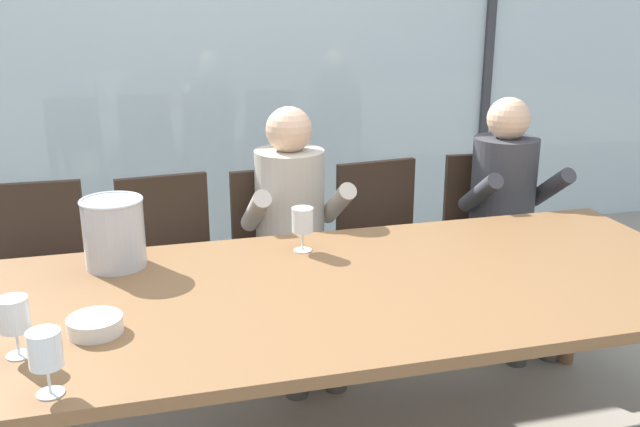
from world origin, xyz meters
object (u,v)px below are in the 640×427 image
Objects in this scene: chair_near_curtain at (37,269)px; chair_right_of_center at (384,238)px; person_beige_jumper at (295,222)px; wine_glass_by_left_taster at (14,316)px; chair_center at (280,249)px; wine_glass_near_bucket at (45,352)px; person_charcoal_jacket at (510,204)px; tasting_bowl at (95,325)px; ice_bucket_primary at (114,232)px; dining_table at (346,300)px; chair_left_of_center at (169,259)px; chair_near_window_right at (489,227)px; wine_glass_center_pour at (303,222)px.

chair_right_of_center is (1.63, -0.01, 0.00)m from chair_near_curtain.
person_beige_jumper reaches higher than wine_glass_by_left_taster.
wine_glass_near_bucket is at bearing -123.83° from chair_center.
wine_glass_by_left_taster is (0.10, -1.24, 0.33)m from chair_near_curtain.
person_charcoal_jacket is 7.42× the size of tasting_bowl.
dining_table is at bearing -26.74° from ice_bucket_primary.
tasting_bowl is (0.30, -1.15, 0.24)m from chair_near_curtain.
chair_right_of_center is (1.05, 0.02, 0.00)m from chair_left_of_center.
person_beige_jumper is at bearing 49.82° from tasting_bowl.
chair_near_curtain is 2.21m from chair_near_window_right.
tasting_bowl is (-0.83, -0.99, 0.06)m from person_beige_jumper.
ice_bucket_primary is at bearing 153.26° from dining_table.
person_beige_jumper reaches higher than wine_glass_center_pour.
wine_glass_near_bucket is (-2.02, -1.31, 0.16)m from person_charcoal_jacket.
wine_glass_by_left_taster is at bearing 113.86° from wine_glass_near_bucket.
wine_glass_near_bucket reaches higher than chair_near_window_right.
wine_glass_center_pour is (1.06, -0.63, 0.33)m from chair_near_curtain.
chair_near_curtain is 0.74× the size of person_charcoal_jacket.
person_charcoal_jacket is 2.39m from wine_glass_by_left_taster.
wine_glass_near_bucket is 1.19m from wine_glass_center_pour.
dining_table is at bearing -79.61° from wine_glass_center_pour.
tasting_bowl is at bearing 24.16° from wine_glass_by_left_taster.
chair_near_window_right is (1.12, 0.04, 0.00)m from chair_center.
chair_center is 1.12m from chair_near_window_right.
tasting_bowl is at bearing -96.20° from ice_bucket_primary.
wine_glass_near_bucket is 1.00× the size of wine_glass_center_pour.
wine_glass_near_bucket is (0.20, -1.47, 0.33)m from chair_near_curtain.
dining_table is 1.07m from wine_glass_by_left_taster.
chair_left_of_center and chair_near_window_right have the same top height.
person_charcoal_jacket is 1.27m from wine_glass_center_pour.
tasting_bowl is at bearing -108.76° from chair_left_of_center.
dining_table is 3.04× the size of chair_near_curtain.
chair_right_of_center reaches higher than dining_table.
chair_center is 5.10× the size of wine_glass_near_bucket.
person_beige_jumper is 1.09m from person_charcoal_jacket.
wine_glass_near_bucket reaches higher than tasting_bowl.
chair_near_curtain is 5.10× the size of wine_glass_near_bucket.
wine_glass_near_bucket is at bearing -109.58° from chair_left_of_center.
chair_near_window_right is 5.10× the size of wine_glass_center_pour.
wine_glass_by_left_taster reaches higher than chair_left_of_center.
wine_glass_by_left_taster is (-0.99, -1.20, 0.33)m from chair_center.
person_beige_jumper reaches higher than dining_table.
chair_left_of_center is 5.10× the size of wine_glass_center_pour.
chair_right_of_center is 5.45× the size of tasting_bowl.
chair_near_curtain reaches higher than tasting_bowl.
wine_glass_center_pour is (-0.07, 0.36, 0.17)m from dining_table.
chair_left_of_center is at bearing 174.70° from chair_right_of_center.
wine_glass_center_pour is at bearing 32.22° from wine_glass_by_left_taster.
chair_center is 0.21m from person_beige_jumper.
chair_near_curtain and chair_right_of_center have the same top height.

